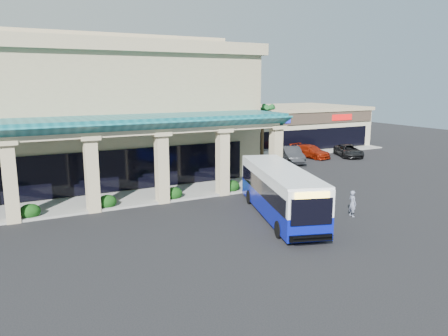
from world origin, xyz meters
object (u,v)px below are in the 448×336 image
transit_bus (280,193)px  car_red (310,151)px  car_white (291,155)px  car_silver (267,158)px  car_gray (349,151)px  pedestrian (352,204)px

transit_bus → car_red: bearing=64.2°
transit_bus → car_red: 21.63m
transit_bus → car_white: 18.15m
car_silver → car_gray: car_silver is taller
car_red → car_gray: bearing=-31.0°
car_silver → car_red: car_silver is taller
car_red → car_silver: bearing=-175.8°
car_silver → transit_bus: bearing=-99.0°
car_white → car_gray: car_white is taller
car_white → car_red: car_white is taller
car_silver → car_white: (3.01, 0.28, 0.01)m
transit_bus → pedestrian: bearing=-8.9°
car_red → car_gray: (4.00, -1.48, -0.02)m
transit_bus → pedestrian: transit_bus is taller
car_red → car_white: bearing=-168.4°
car_white → car_red: bearing=43.4°
car_gray → transit_bus: bearing=-118.6°
car_white → pedestrian: bearing=-93.4°
pedestrian → car_silver: bearing=-8.6°
pedestrian → car_red: size_ratio=0.34×
pedestrian → car_red: (10.96, 17.64, -0.12)m
car_silver → car_gray: 10.62m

